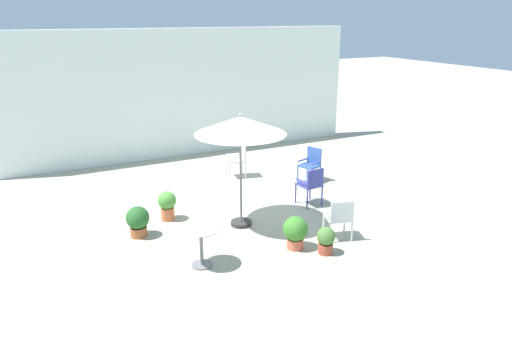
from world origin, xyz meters
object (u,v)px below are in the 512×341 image
at_px(patio_chair_1, 311,162).
at_px(patio_chair_3, 311,183).
at_px(patio_umbrella_0, 240,127).
at_px(patio_chair_0, 239,158).
at_px(potted_plant_0, 295,231).
at_px(potted_plant_2, 326,239).
at_px(patio_chair_2, 340,216).
at_px(cafe_table_0, 201,240).
at_px(potted_plant_1, 138,220).
at_px(potted_plant_3, 167,204).

distance_m(patio_chair_1, patio_chair_3, 1.69).
distance_m(patio_umbrella_0, patio_chair_3, 2.46).
bearing_deg(patio_chair_0, patio_chair_3, -76.69).
xyz_separation_m(patio_chair_0, potted_plant_0, (-0.81, -4.26, -0.18)).
bearing_deg(potted_plant_2, patio_chair_2, 32.99).
bearing_deg(patio_chair_1, cafe_table_0, -145.16).
height_order(patio_chair_2, potted_plant_1, patio_chair_2).
bearing_deg(patio_chair_2, potted_plant_1, 151.21).
bearing_deg(potted_plant_1, potted_plant_0, -36.26).
bearing_deg(patio_umbrella_0, potted_plant_2, -65.11).
bearing_deg(patio_chair_2, cafe_table_0, 175.11).
bearing_deg(patio_chair_1, potted_plant_0, -127.53).
bearing_deg(patio_chair_2, potted_plant_0, 176.20).
height_order(cafe_table_0, patio_chair_0, patio_chair_0).
height_order(patio_umbrella_0, potted_plant_0, patio_umbrella_0).
xyz_separation_m(patio_umbrella_0, patio_chair_0, (1.27, 2.85, -1.57)).
bearing_deg(patio_chair_0, patio_chair_2, -88.14).
distance_m(patio_umbrella_0, potted_plant_2, 2.72).
bearing_deg(patio_chair_1, potted_plant_1, -165.83).
xyz_separation_m(cafe_table_0, patio_chair_1, (4.16, 2.89, 0.02)).
bearing_deg(patio_chair_1, patio_chair_3, -123.18).
relative_size(patio_chair_0, potted_plant_2, 1.78).
distance_m(patio_chair_2, potted_plant_1, 3.95).
xyz_separation_m(cafe_table_0, potted_plant_3, (0.05, 2.19, -0.14)).
xyz_separation_m(patio_chair_3, potted_plant_0, (-1.43, -1.65, -0.19)).
relative_size(cafe_table_0, potted_plant_2, 1.39).
bearing_deg(potted_plant_2, patio_chair_3, 63.47).
bearing_deg(patio_chair_3, patio_umbrella_0, -172.46).
distance_m(patio_chair_1, potted_plant_0, 3.87).
relative_size(patio_umbrella_0, potted_plant_0, 3.74).
distance_m(patio_chair_0, potted_plant_1, 4.11).
height_order(patio_chair_1, potted_plant_2, patio_chair_1).
bearing_deg(potted_plant_1, patio_umbrella_0, -12.02).
height_order(potted_plant_1, potted_plant_3, potted_plant_3).
height_order(cafe_table_0, potted_plant_0, cafe_table_0).
bearing_deg(patio_chair_3, potted_plant_2, -116.53).
bearing_deg(patio_chair_2, potted_plant_3, 138.13).
distance_m(cafe_table_0, patio_chair_3, 3.55).
xyz_separation_m(patio_chair_2, patio_chair_3, (0.48, 1.72, 0.05)).
bearing_deg(potted_plant_3, potted_plant_2, -52.52).
bearing_deg(potted_plant_3, patio_umbrella_0, -36.59).
xyz_separation_m(patio_chair_1, patio_chair_2, (-1.40, -3.13, -0.03)).
relative_size(patio_chair_3, potted_plant_1, 1.45).
relative_size(cafe_table_0, potted_plant_1, 1.15).
bearing_deg(cafe_table_0, patio_chair_1, 34.84).
bearing_deg(potted_plant_2, patio_chair_0, 84.84).
relative_size(potted_plant_1, potted_plant_3, 0.98).
distance_m(patio_chair_0, potted_plant_0, 4.34).
bearing_deg(potted_plant_3, cafe_table_0, -91.42).
height_order(potted_plant_1, potted_plant_2, potted_plant_1).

